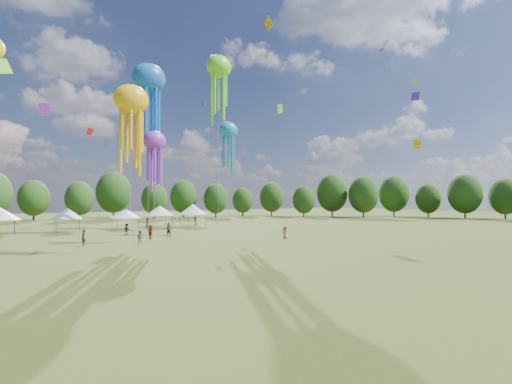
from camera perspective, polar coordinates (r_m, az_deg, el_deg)
ground at (r=23.36m, az=31.41°, el=-14.38°), size 300.00×300.00×0.00m
spectator_near at (r=46.42m, az=-18.00°, el=-6.83°), size 0.93×0.93×1.52m
spectators_far at (r=58.53m, az=-13.86°, el=-5.52°), size 25.04×30.01×1.91m
festival_tents at (r=68.02m, az=-21.15°, el=-2.96°), size 36.22×8.73×4.46m
show_kites at (r=58.67m, az=-15.32°, el=14.88°), size 38.79×24.30×32.10m
small_kites at (r=60.66m, az=-13.43°, el=21.79°), size 75.98×58.00×45.77m
treeline at (r=73.64m, az=-21.72°, el=-0.17°), size 201.57×95.24×13.43m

